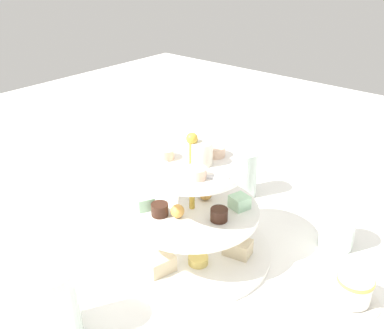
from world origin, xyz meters
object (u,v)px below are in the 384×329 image
object	(u,v)px
water_glass_tall_right	(55,303)
teacup_with_saucer	(354,291)
tiered_serving_stand	(192,219)
butter_knife_left	(76,199)
water_glass_mid_back	(244,173)
water_glass_short_left	(337,229)

from	to	relation	value
water_glass_tall_right	teacup_with_saucer	bearing A→B (deg)	48.06
tiered_serving_stand	butter_knife_left	xyz separation A→B (m)	(-0.33, -0.03, -0.07)
water_glass_mid_back	water_glass_tall_right	bearing A→B (deg)	-87.23
water_glass_tall_right	water_glass_mid_back	world-z (taller)	water_glass_tall_right
water_glass_short_left	butter_knife_left	xyz separation A→B (m)	(-0.52, -0.22, -0.04)
butter_knife_left	tiered_serving_stand	bearing A→B (deg)	84.76
water_glass_short_left	water_glass_mid_back	world-z (taller)	water_glass_mid_back
tiered_serving_stand	water_glass_tall_right	distance (m)	0.28
teacup_with_saucer	butter_knife_left	distance (m)	0.61
tiered_serving_stand	water_glass_short_left	size ratio (longest dim) A/B	3.85
water_glass_short_left	teacup_with_saucer	bearing A→B (deg)	-55.97
teacup_with_saucer	butter_knife_left	xyz separation A→B (m)	(-0.61, -0.09, -0.02)
tiered_serving_stand	water_glass_mid_back	bearing A→B (deg)	101.96
water_glass_tall_right	water_glass_mid_back	bearing A→B (deg)	92.77
tiered_serving_stand	water_glass_short_left	world-z (taller)	tiered_serving_stand
teacup_with_saucer	water_glass_mid_back	bearing A→B (deg)	152.18
teacup_with_saucer	water_glass_mid_back	world-z (taller)	water_glass_mid_back
tiered_serving_stand	water_glass_tall_right	size ratio (longest dim) A/B	2.53
tiered_serving_stand	water_glass_short_left	distance (m)	0.28
tiered_serving_stand	water_glass_tall_right	bearing A→B (deg)	-95.50
tiered_serving_stand	water_glass_mid_back	size ratio (longest dim) A/B	2.75
water_glass_short_left	butter_knife_left	distance (m)	0.57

